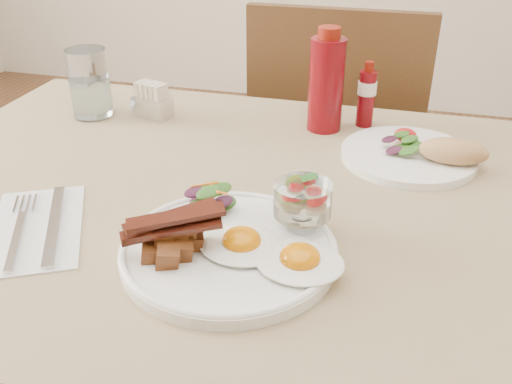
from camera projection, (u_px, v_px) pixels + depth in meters
The scene contains 13 objects.
table at pixel (282, 253), 0.90m from camera, with size 1.33×0.88×0.75m.
chair_far at pixel (336, 156), 1.52m from camera, with size 0.42×0.42×0.93m.
main_plate at pixel (229, 251), 0.73m from camera, with size 0.28×0.28×0.02m, color white.
fried_eggs at pixel (270, 251), 0.71m from camera, with size 0.22×0.15×0.03m.
bacon_potato_pile at pixel (173, 235), 0.70m from camera, with size 0.13×0.10×0.06m.
side_salad at pixel (210, 200), 0.80m from camera, with size 0.07×0.07×0.04m.
fruit_cup at pixel (303, 200), 0.75m from camera, with size 0.08×0.08×0.08m.
second_plate at pixel (419, 153), 0.97m from camera, with size 0.25×0.23×0.06m.
ketchup_bottle at pixel (326, 83), 1.06m from camera, with size 0.08×0.08×0.19m.
hot_sauce_bottle at pixel (366, 95), 1.09m from camera, with size 0.04×0.04×0.13m.
sugar_caddy at pixel (152, 102), 1.15m from camera, with size 0.09×0.06×0.07m.
water_glass at pixel (90, 87), 1.14m from camera, with size 0.08×0.08×0.14m.
napkin_cutlery at pixel (38, 227), 0.79m from camera, with size 0.21×0.25×0.01m.
Camera 1 is at (0.15, -0.72, 1.19)m, focal length 40.00 mm.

